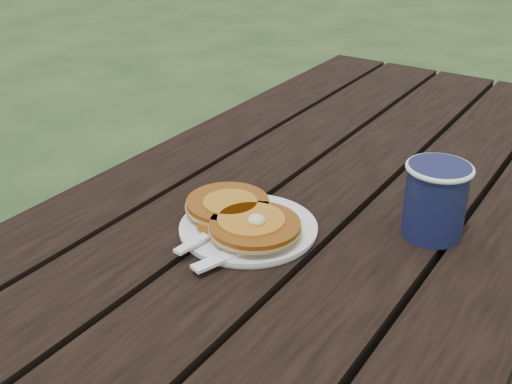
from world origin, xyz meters
The scene contains 5 objects.
plate centered at (-0.04, -0.08, 0.76)m, with size 0.20×0.20×0.01m, color white.
pancake_stack centered at (-0.04, -0.09, 0.77)m, with size 0.20×0.17×0.04m.
knife centered at (0.00, -0.14, 0.76)m, with size 0.02×0.18×0.01m, color white.
fork centered at (-0.06, -0.15, 0.77)m, with size 0.03×0.16×0.01m, color white, non-canonical shape.
coffee_cup centered at (0.20, 0.06, 0.81)m, with size 0.10×0.10×0.11m.
Camera 1 is at (0.43, -0.77, 1.25)m, focal length 45.00 mm.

